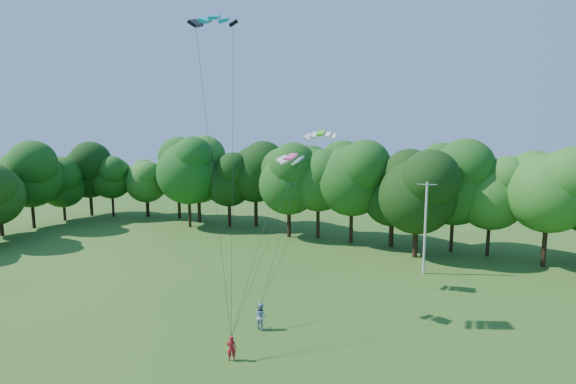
% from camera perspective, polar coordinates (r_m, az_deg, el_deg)
% --- Properties ---
extents(utility_pole, '(1.71, 0.50, 8.73)m').
position_cam_1_polar(utility_pole, '(43.89, 17.03, -4.31)').
color(utility_pole, beige).
rests_on(utility_pole, ground).
extents(kite_flyer_left, '(0.67, 0.60, 1.53)m').
position_cam_1_polar(kite_flyer_left, '(28.30, -7.20, -19.07)').
color(kite_flyer_left, '#AE1621').
rests_on(kite_flyer_left, ground).
extents(kite_flyer_right, '(1.07, 0.94, 1.85)m').
position_cam_1_polar(kite_flyer_right, '(31.88, -3.50, -15.45)').
color(kite_flyer_right, '#95B1CF').
rests_on(kite_flyer_right, ground).
extents(kite_teal, '(3.46, 2.52, 0.63)m').
position_cam_1_polar(kite_teal, '(32.29, -9.33, 21.07)').
color(kite_teal, '#059EAF').
rests_on(kite_teal, ground).
extents(kite_green, '(2.84, 1.61, 0.52)m').
position_cam_1_polar(kite_green, '(37.74, 4.18, 7.47)').
color(kite_green, '#4ED11F').
rests_on(kite_green, ground).
extents(kite_pink, '(2.08, 1.35, 0.45)m').
position_cam_1_polar(kite_pink, '(31.51, 0.34, 4.50)').
color(kite_pink, '#F4438F').
rests_on(kite_pink, ground).
extents(tree_back_west, '(9.46, 9.46, 13.76)m').
position_cam_1_polar(tree_back_west, '(62.92, -12.57, 3.33)').
color(tree_back_west, black).
rests_on(tree_back_west, ground).
extents(tree_back_center, '(8.78, 8.78, 12.78)m').
position_cam_1_polar(tree_back_center, '(48.74, 16.14, 1.12)').
color(tree_back_center, '#322213').
rests_on(tree_back_center, ground).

